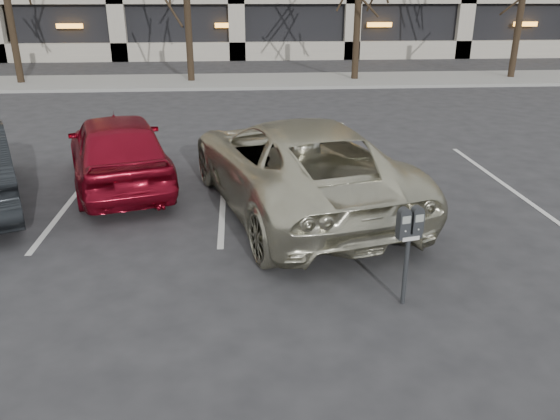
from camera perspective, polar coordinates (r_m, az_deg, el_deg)
ground at (r=8.56m, az=3.21°, el=-2.95°), size 140.00×140.00×0.00m
sidewalk at (r=23.99m, az=-1.87°, el=13.33°), size 80.00×4.00×0.12m
stall_lines at (r=10.62m, az=-5.92°, el=2.03°), size 16.90×5.20×0.00m
parking_meter at (r=6.58m, az=13.35°, el=-2.29°), size 0.34×0.19×1.25m
suv_silver at (r=9.54m, az=1.61°, el=4.86°), size 4.01×6.24×1.61m
car_red at (r=11.13m, az=-16.56°, el=6.12°), size 2.91×4.66×1.48m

